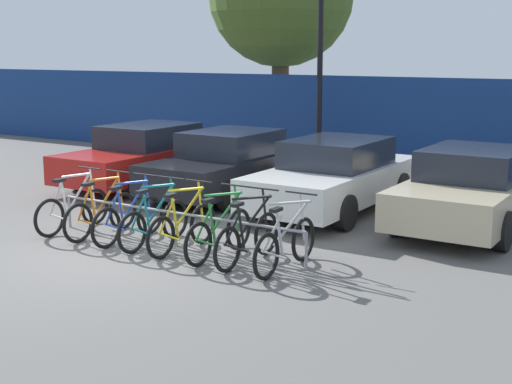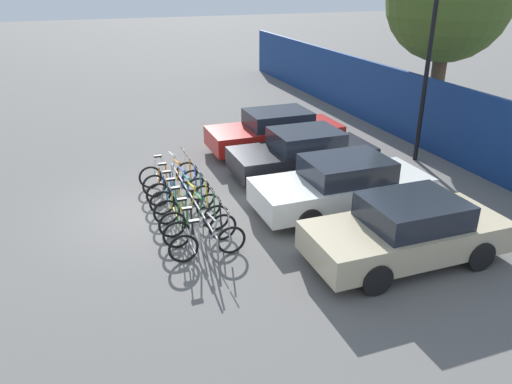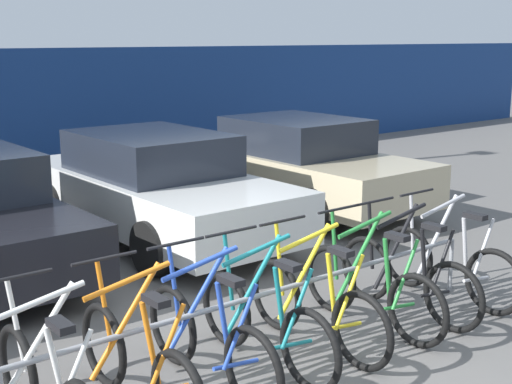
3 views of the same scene
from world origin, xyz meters
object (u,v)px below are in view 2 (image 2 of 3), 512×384
Objects in this scene: bicycle_teal at (183,198)px; bicycle_silver at (208,242)px; bicycle_white at (169,173)px; bicycle_yellow at (188,207)px; car_white at (342,185)px; car_beige at (407,231)px; bicycle_black at (200,229)px; bike_rack at (191,197)px; bicycle_orange at (174,182)px; car_black at (303,153)px; bicycle_blue at (178,190)px; lamp_post at (433,24)px; car_red at (275,131)px; bicycle_green at (195,219)px.

bicycle_silver is (2.40, 0.00, 0.00)m from bicycle_teal.
bicycle_yellow is (2.38, 0.00, 0.00)m from bicycle_white.
car_white and car_beige have the same top height.
bicycle_teal is at bearing 179.98° from bicycle_black.
bicycle_yellow is at bearing -177.61° from bicycle_silver.
bicycle_teal is 1.00× the size of bicycle_silver.
bicycle_yellow reaches higher than bike_rack.
bicycle_orange is at bearing -1.13° from bicycle_white.
bicycle_silver is at bearing -47.18° from car_black.
bicycle_orange is 6.41m from car_beige.
bicycle_orange is at bearing -88.86° from car_black.
bicycle_blue and bicycle_black have the same top height.
lamp_post is (-2.48, 4.13, 3.55)m from car_white.
bicycle_teal is at bearing -176.48° from bicycle_yellow.
car_red and car_white have the same top height.
bicycle_white is 3.98m from car_black.
car_black is at bearing 135.21° from bicycle_silver.
bicycle_blue is 0.54m from bicycle_teal.
lamp_post is at bearing 93.22° from bicycle_blue.
bicycle_orange is at bearing -142.42° from car_beige.
bicycle_blue is at bearing -176.48° from bicycle_yellow.
bicycle_yellow is at bearing -65.38° from car_black.
car_beige is (4.46, 3.90, 0.31)m from bicycle_blue.
bicycle_green is at bearing 3.52° from bicycle_yellow.
bicycle_yellow is (0.27, -0.15, -0.12)m from bike_rack.
bicycle_teal is 5.54m from car_beige.
bicycle_blue is 0.38× the size of car_white.
car_red is (-2.44, 4.01, 0.31)m from bicycle_orange.
bicycle_orange is at bearing 178.63° from bicycle_blue.
bicycle_green is 0.22× the size of lamp_post.
bicycle_blue is 4.27m from car_white.
bike_rack is 2.79× the size of bicycle_yellow.
car_white is (1.00, 3.69, 0.19)m from bike_rack.
bicycle_silver is 4.20m from car_beige.
car_beige is at bearing 57.45° from bicycle_green.
lamp_post is at bearing 116.62° from bicycle_silver.
bike_rack is 0.33m from bicycle_yellow.
bicycle_silver is (3.56, 0.00, 0.00)m from bicycle_orange.
car_red reaches higher than bicycle_blue.
bicycle_green is at bearing -1.13° from bicycle_white.
lamp_post is (-0.03, 7.97, 3.86)m from bicycle_orange.
bicycle_orange is at bearing -178.30° from bicycle_green.
lamp_post is (-5.10, 4.07, 3.55)m from car_beige.
bicycle_yellow is (0.56, 0.00, 0.00)m from bicycle_teal.
bicycle_blue is 8.88m from lamp_post.
bicycle_yellow is 1.00× the size of bicycle_black.
lamp_post reaches higher than car_black.
bicycle_green is 0.51m from bicycle_black.
bicycle_white and bicycle_black have the same top height.
lamp_post is (-1.18, 7.97, 3.86)m from bicycle_teal.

